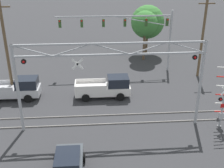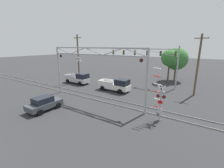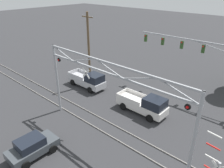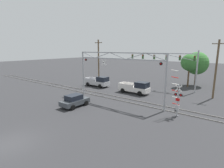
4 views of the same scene
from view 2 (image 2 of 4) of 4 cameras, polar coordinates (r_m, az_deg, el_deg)
The scene contains 12 objects.
rail_track_near at distance 20.59m, azimuth -5.94°, elevation -6.10°, with size 80.00×0.08×0.10m, color gray.
rail_track_far at distance 21.66m, azimuth -3.55°, elevation -5.00°, with size 80.00×0.08×0.10m, color gray.
crossing_gantry at distance 19.23m, azimuth -6.89°, elevation 7.43°, with size 14.29×0.28×7.04m.
crossing_signal_mast at distance 15.31m, azimuth 17.72°, elevation -6.86°, with size 1.40×0.35×5.27m.
traffic_signal_span at distance 28.18m, azimuth 15.62°, elevation 9.88°, with size 13.31×0.39×7.25m.
pickup_truck_lead at distance 24.36m, azimuth 1.50°, elevation -0.41°, with size 5.37×2.13×2.10m.
pickup_truck_following at distance 29.99m, azimuth -12.69°, elevation 2.06°, with size 5.37×2.13×2.10m.
sedan_waiting at distance 19.00m, azimuth -24.49°, elevation -6.72°, with size 2.06×3.84×1.60m.
utility_pole_left at distance 30.31m, azimuth -12.73°, elevation 9.41°, with size 1.80×0.28×9.27m.
utility_pole_right at distance 24.88m, azimuth 29.90°, elevation 6.34°, with size 1.80×0.28×8.83m.
background_tree_beyond_span at distance 33.93m, azimuth 23.31°, elevation 8.78°, with size 4.56×4.56×6.88m.
background_tree_far_left_verge at distance 31.74m, azimuth 21.14°, elevation 9.15°, with size 3.28×3.28×6.53m.
Camera 2 is at (12.25, 0.23, 7.24)m, focal length 24.00 mm.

